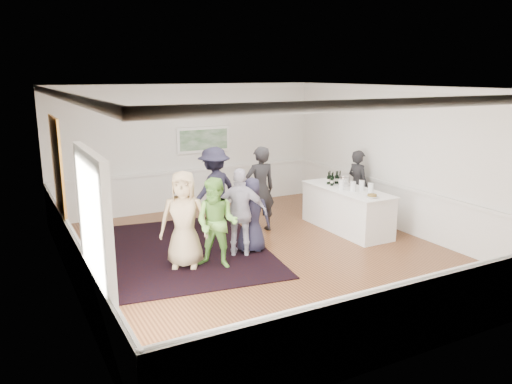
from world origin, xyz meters
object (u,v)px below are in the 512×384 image
serving_table (347,209)px  guest_green (217,223)px  bartender (358,185)px  guest_dark_a (214,189)px  guest_navy (251,215)px  guest_lilac (241,213)px  ice_bucket (344,181)px  guest_tan (184,220)px  nut_bowl (372,196)px  guest_dark_b (260,189)px

serving_table → guest_green: bearing=-168.9°
bartender → guest_dark_a: guest_dark_a is taller
serving_table → guest_navy: 2.56m
guest_lilac → guest_dark_a: guest_dark_a is taller
guest_lilac → ice_bucket: (2.89, 0.57, 0.21)m
guest_tan → ice_bucket: 4.10m
guest_tan → guest_green: guest_tan is taller
nut_bowl → guest_tan: bearing=171.9°
guest_navy → guest_green: bearing=55.5°
bartender → nut_bowl: bartender is taller
serving_table → nut_bowl: (-0.10, -0.93, 0.51)m
guest_dark_a → nut_bowl: bearing=117.2°
serving_table → guest_lilac: size_ratio=1.38×
serving_table → guest_tan: 4.01m
guest_navy → guest_tan: bearing=35.6°
serving_table → guest_navy: guest_navy is taller
guest_dark_a → ice_bucket: bearing=136.7°
serving_table → guest_tan: guest_tan is taller
guest_navy → guest_dark_b: bearing=-96.0°
bartender → guest_navy: bartender is taller
serving_table → nut_bowl: size_ratio=9.87×
bartender → guest_navy: size_ratio=1.13×
nut_bowl → bartender: bearing=60.1°
ice_bucket → nut_bowl: 1.18m
guest_dark_a → serving_table: bearing=131.9°
guest_lilac → guest_dark_a: size_ratio=0.91×
guest_green → guest_lilac: guest_lilac is taller
guest_green → bartender: bearing=58.7°
guest_navy → ice_bucket: guest_navy is taller
serving_table → ice_bucket: ice_bucket is taller
guest_green → serving_table: bearing=53.2°
guest_green → guest_lilac: 0.73m
guest_dark_a → nut_bowl: (2.52, -2.30, 0.05)m
nut_bowl → ice_bucket: bearing=81.1°
guest_green → ice_bucket: (3.54, 0.91, 0.24)m
bartender → guest_lilac: size_ratio=0.98×
bartender → ice_bucket: 0.80m
guest_lilac → guest_dark_b: guest_dark_b is taller
guest_dark_b → guest_lilac: bearing=50.1°
guest_navy → nut_bowl: (2.43, -0.69, 0.25)m
ice_bucket → nut_bowl: size_ratio=1.09×
guest_lilac → guest_navy: bearing=-130.7°
guest_tan → guest_green: (0.51, -0.30, -0.06)m
guest_green → ice_bucket: 3.67m
bartender → guest_tan: 4.83m
guest_tan → guest_navy: bearing=33.3°
nut_bowl → guest_dark_a: bearing=137.5°
guest_green → guest_dark_b: bearing=83.8°
bartender → guest_tan: guest_tan is taller
bartender → guest_dark_b: 2.53m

